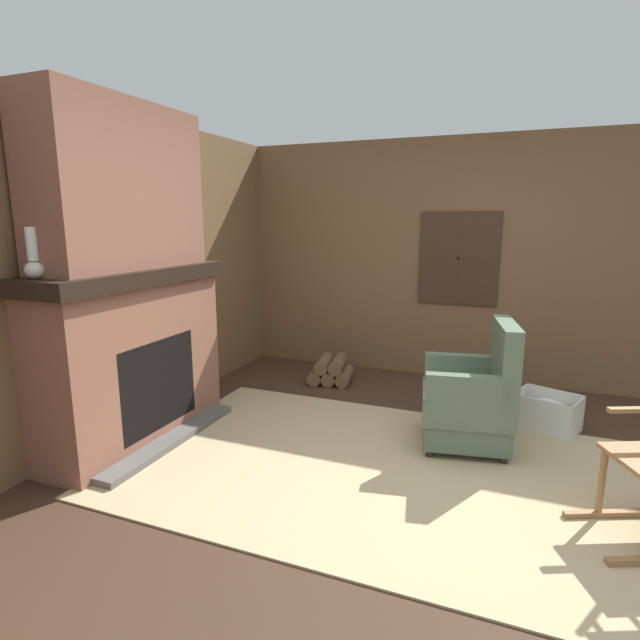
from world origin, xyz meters
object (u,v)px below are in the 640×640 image
laundry_basket (547,412)px  armchair (472,400)px  storage_case (139,258)px  firewood_stack (331,370)px  oil_lamp_vase (34,261)px

laundry_basket → armchair: bearing=-134.8°
armchair → storage_case: bearing=3.7°
laundry_basket → storage_case: bearing=-158.7°
firewood_stack → storage_case: size_ratio=2.33×
laundry_basket → storage_case: storage_case is taller
armchair → firewood_stack: (-1.47, 1.01, -0.23)m
storage_case → armchair: bearing=14.1°
storage_case → firewood_stack: bearing=59.8°
laundry_basket → oil_lamp_vase: (-2.94, -2.02, 1.26)m
armchair → firewood_stack: bearing=-44.9°
firewood_stack → oil_lamp_vase: size_ratio=1.62×
oil_lamp_vase → laundry_basket: bearing=34.5°
oil_lamp_vase → storage_case: (0.00, 0.87, -0.04)m
armchair → oil_lamp_vase: 3.01m
armchair → oil_lamp_vase: bearing=21.2°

